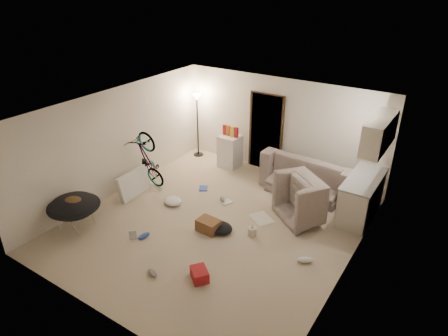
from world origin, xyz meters
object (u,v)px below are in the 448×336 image
Objects in this scene: floor_lamp at (197,112)px; drink_case_b at (200,274)px; bicycle at (149,171)px; drink_case_a at (208,225)px; armchair at (314,202)px; juicer at (252,231)px; tv_box at (133,184)px; saucer_chair at (75,210)px; sofa at (309,178)px; mini_fridge at (230,151)px; kitchen_counter at (361,198)px.

floor_lamp is 5.36m from drink_case_b.
bicycle is 2.46m from drink_case_a.
drink_case_b is at bearing 110.68° from armchair.
juicer reaches higher than drink_case_b.
tv_box is 2.34m from drink_case_a.
saucer_chair reaches higher than drink_case_b.
saucer_chair is at bearing -176.12° from bicycle.
sofa is 5.00× the size of drink_case_a.
drink_case_b is at bearing -63.73° from mini_fridge.
kitchen_counter is 0.98× the size of bicycle.
mini_fridge is at bearing 117.73° from drink_case_a.
floor_lamp is 2.35m from bicycle.
drink_case_a is (-2.41, -2.28, -0.31)m from kitchen_counter.
mini_fridge is at bearing 64.62° from tv_box.
mini_fridge is at bearing 153.12° from drink_case_b.
mini_fridge is 2.51× the size of drink_case_b.
drink_case_b is at bearing 2.98° from saucer_chair.
floor_lamp is 3.99× the size of drink_case_a.
armchair is 1.55m from juicer.
armchair is at bearing -21.18° from mini_fridge.
mini_fridge is (1.15, -0.10, -0.87)m from floor_lamp.
saucer_chair is at bearing -139.74° from drink_case_b.
sofa is 2.02× the size of armchair.
sofa is at bearing -25.81° from armchair.
drink_case_b is at bearing -115.78° from kitchen_counter.
sofa reaches higher than juicer.
saucer_chair is 3.01× the size of drink_case_b.
kitchen_counter is 3.30× the size of drink_case_a.
sofa is 4.20m from tv_box.
kitchen_counter is 1.34× the size of armchair.
bicycle is 1.46× the size of saucer_chair.
armchair is at bearing 60.48° from juicer.
kitchen_counter is 1.01m from armchair.
mini_fridge is 3.26m from juicer.
drink_case_a is at bearing -136.58° from kitchen_counter.
saucer_chair is 2.74m from drink_case_a.
juicer is at bearing 86.93° from sofa.
tv_box is (-4.73, -2.05, -0.14)m from kitchen_counter.
sofa reaches higher than tv_box.
armchair is (-0.83, -0.58, -0.08)m from kitchen_counter.
floor_lamp is 1.21× the size of kitchen_counter.
armchair is 4.43× the size of juicer.
tv_box is at bearing -168.92° from drink_case_b.
kitchen_counter is at bearing 37.97° from saucer_chair.
armchair is 1.07× the size of saucer_chair.
saucer_chair is at bearing -150.56° from juicer.
armchair is 1.28× the size of mini_fridge.
saucer_chair is at bearing -103.41° from mini_fridge.
kitchen_counter reaches higher than bicycle.
mini_fridge is at bearing 15.66° from armchair.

